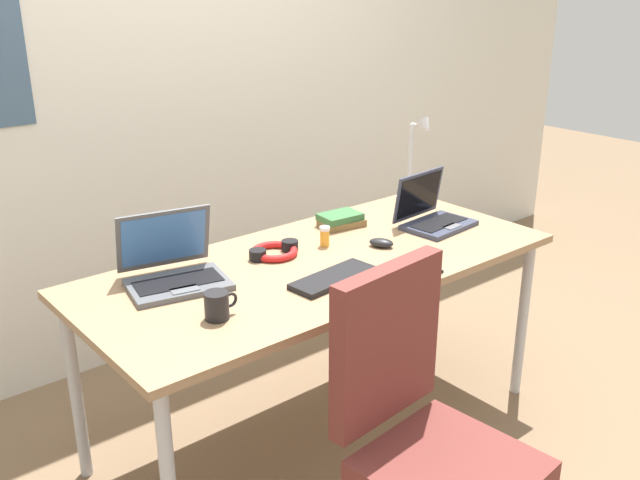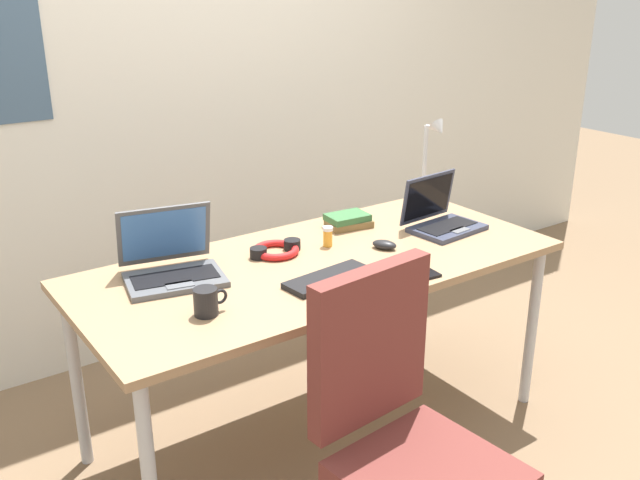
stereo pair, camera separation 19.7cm
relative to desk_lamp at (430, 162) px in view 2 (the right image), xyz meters
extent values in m
plane|color=#7A6047|center=(-0.80, -0.28, -0.94)|extent=(12.00, 12.00, 0.00)
cube|color=silver|center=(-0.80, 0.82, 0.36)|extent=(6.00, 0.12, 2.60)
cube|color=#9E7A56|center=(-0.80, -0.28, -0.21)|extent=(1.80, 0.80, 0.03)
cylinder|color=#B2B5BA|center=(0.04, -0.62, -0.58)|extent=(0.04, 0.04, 0.71)
cylinder|color=#B2B5BA|center=(-1.64, 0.06, -0.58)|extent=(0.04, 0.04, 0.71)
cylinder|color=#B2B5BA|center=(0.04, 0.06, -0.58)|extent=(0.04, 0.04, 0.71)
cylinder|color=silver|center=(0.00, 0.03, -0.19)|extent=(0.12, 0.12, 0.02)
cylinder|color=silver|center=(0.00, 0.03, -0.01)|extent=(0.02, 0.02, 0.34)
cylinder|color=silver|center=(0.00, -0.01, 0.16)|extent=(0.01, 0.08, 0.01)
cone|color=silver|center=(0.00, -0.05, 0.16)|extent=(0.07, 0.09, 0.09)
cube|color=#33384C|center=(-0.19, -0.32, -0.19)|extent=(0.31, 0.22, 0.02)
cube|color=black|center=(-0.19, -0.32, -0.18)|extent=(0.26, 0.13, 0.00)
cube|color=#595B60|center=(-0.18, -0.38, -0.18)|extent=(0.09, 0.05, 0.00)
cube|color=#33384C|center=(-0.20, -0.20, -0.08)|extent=(0.29, 0.06, 0.20)
cube|color=black|center=(-0.20, -0.21, -0.08)|extent=(0.26, 0.05, 0.17)
cube|color=#515459|center=(-1.32, -0.15, -0.19)|extent=(0.37, 0.29, 0.02)
cube|color=black|center=(-1.32, -0.15, -0.18)|extent=(0.31, 0.18, 0.00)
cube|color=#595B60|center=(-1.34, -0.23, -0.18)|extent=(0.10, 0.07, 0.00)
cube|color=#515459|center=(-1.29, -0.02, -0.07)|extent=(0.34, 0.13, 0.22)
cube|color=#3F72BF|center=(-1.29, -0.02, -0.07)|extent=(0.30, 0.11, 0.18)
cube|color=black|center=(-0.88, -0.45, -0.19)|extent=(0.34, 0.15, 0.02)
ellipsoid|color=black|center=(-0.53, -0.32, -0.18)|extent=(0.10, 0.11, 0.03)
cube|color=black|center=(-0.57, -0.58, -0.19)|extent=(0.08, 0.14, 0.01)
torus|color=red|center=(-0.90, -0.13, -0.18)|extent=(0.18, 0.18, 0.03)
cylinder|color=black|center=(-0.97, -0.13, -0.18)|extent=(0.06, 0.06, 0.04)
cylinder|color=black|center=(-0.82, -0.13, -0.18)|extent=(0.06, 0.06, 0.04)
cylinder|color=gold|center=(-0.69, -0.17, -0.16)|extent=(0.04, 0.04, 0.06)
cylinder|color=white|center=(-0.69, -0.17, -0.13)|extent=(0.04, 0.04, 0.01)
cube|color=brown|center=(-0.49, -0.05, -0.18)|extent=(0.20, 0.14, 0.03)
cube|color=#336638|center=(-0.50, -0.04, -0.16)|extent=(0.18, 0.13, 0.03)
cylinder|color=black|center=(-1.35, -0.44, -0.15)|extent=(0.08, 0.08, 0.09)
torus|color=black|center=(-1.30, -0.44, -0.15)|extent=(0.05, 0.01, 0.05)
cube|color=brown|center=(-1.02, -1.12, -0.52)|extent=(0.48, 0.48, 0.07)
cube|color=brown|center=(-1.04, -0.87, -0.21)|extent=(0.42, 0.10, 0.48)
camera|label=1|loc=(-2.35, -2.14, 0.80)|focal=39.83mm
camera|label=2|loc=(-2.20, -2.26, 0.80)|focal=39.83mm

